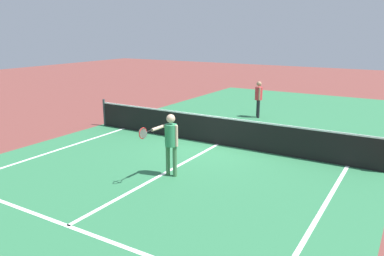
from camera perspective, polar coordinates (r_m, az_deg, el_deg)
ground_plane at (r=12.75m, az=3.88°, el=-2.48°), size 60.00×60.00×0.00m
court_surface_inbounds at (r=12.75m, az=3.88°, el=-2.47°), size 10.62×24.40×0.00m
line_service_near at (r=8.02m, az=-18.21°, el=-13.80°), size 8.22×0.10×0.01m
line_center_service at (r=10.16m, az=-4.47°, el=-6.96°), size 0.10×6.40×0.01m
net at (r=12.62m, az=3.92°, el=-0.34°), size 10.28×0.09×1.07m
player_near at (r=9.73m, az=-3.29°, el=-1.54°), size 0.53×1.20×1.65m
player_far at (r=16.77m, az=9.99°, el=4.83°), size 0.32×0.37×1.59m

